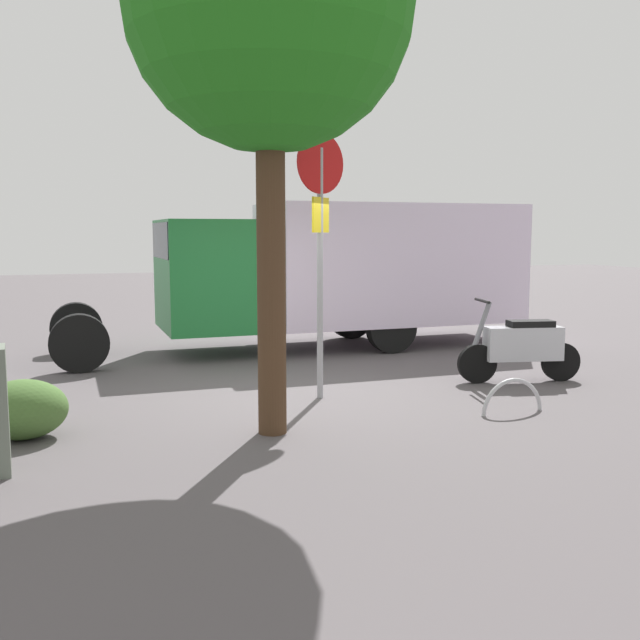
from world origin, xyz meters
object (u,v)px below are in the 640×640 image
Objects in this scene: stop_sign at (320,223)px; bike_rack_hoop at (512,413)px; box_truck_near at (340,266)px; street_tree at (269,7)px; motorcycle at (522,346)px.

stop_sign is 3.97× the size of bike_rack_hoop.
box_truck_near is 1.45× the size of street_tree.
motorcycle is at bearing -161.84° from street_tree.
bike_rack_hoop is at bearing 141.45° from stop_sign.
street_tree reaches higher than motorcycle.
bike_rack_hoop is at bearing 177.10° from street_tree.
motorcycle is 0.30× the size of street_tree.
street_tree is at bearing 52.80° from stop_sign.
motorcycle is (-1.31, 3.87, -1.00)m from box_truck_near.
box_truck_near is at bearing -58.79° from motorcycle.
motorcycle is 5.79m from street_tree.
box_truck_near is 5.57m from bike_rack_hoop.
street_tree is (1.03, 1.36, 2.13)m from stop_sign.
street_tree is (2.79, 5.21, 2.86)m from box_truck_near.
stop_sign is (3.07, -0.02, 1.73)m from motorcycle.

